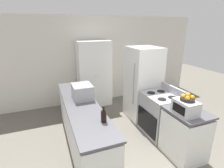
{
  "coord_description": "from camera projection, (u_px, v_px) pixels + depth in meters",
  "views": [
    {
      "loc": [
        -1.38,
        -1.57,
        2.31
      ],
      "look_at": [
        0.0,
        1.94,
        1.05
      ],
      "focal_mm": 28.0,
      "sensor_mm": 36.0,
      "label": 1
    }
  ],
  "objects": [
    {
      "name": "fruit_bowl",
      "position": [
        188.0,
        98.0,
        2.82
      ],
      "size": [
        0.23,
        0.23,
        0.14
      ],
      "color": "black",
      "rests_on": "toaster_oven"
    },
    {
      "name": "toaster_oven",
      "position": [
        186.0,
        107.0,
        2.87
      ],
      "size": [
        0.29,
        0.39,
        0.24
      ],
      "color": "#B2B2B7",
      "rests_on": "counter_right"
    },
    {
      "name": "stove",
      "position": [
        160.0,
        114.0,
        3.83
      ],
      "size": [
        0.66,
        0.79,
        1.08
      ],
      "color": "#9E9EA3",
      "rests_on": "ground_plane"
    },
    {
      "name": "counter_left",
      "position": [
        82.0,
        125.0,
        3.46
      ],
      "size": [
        0.6,
        2.72,
        0.92
      ],
      "color": "silver",
      "rests_on": "ground_plane"
    },
    {
      "name": "pantry_cabinet",
      "position": [
        94.0,
        74.0,
        5.16
      ],
      "size": [
        0.95,
        0.54,
        1.92
      ],
      "color": "white",
      "rests_on": "ground_plane"
    },
    {
      "name": "wine_bottle",
      "position": [
        104.0,
        116.0,
        2.64
      ],
      "size": [
        0.09,
        0.09,
        0.26
      ],
      "color": "black",
      "rests_on": "counter_left"
    },
    {
      "name": "counter_right",
      "position": [
        184.0,
        135.0,
        3.15
      ],
      "size": [
        0.6,
        0.71,
        0.92
      ],
      "color": "silver",
      "rests_on": "ground_plane"
    },
    {
      "name": "refrigerator",
      "position": [
        143.0,
        84.0,
        4.43
      ],
      "size": [
        0.75,
        0.78,
        1.84
      ],
      "color": "white",
      "rests_on": "ground_plane"
    },
    {
      "name": "wall_back",
      "position": [
        93.0,
        61.0,
        5.34
      ],
      "size": [
        7.0,
        0.06,
        2.6
      ],
      "color": "silver",
      "rests_on": "ground_plane"
    },
    {
      "name": "microwave",
      "position": [
        82.0,
        92.0,
        3.5
      ],
      "size": [
        0.39,
        0.45,
        0.29
      ],
      "color": "#939399",
      "rests_on": "counter_left"
    }
  ]
}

